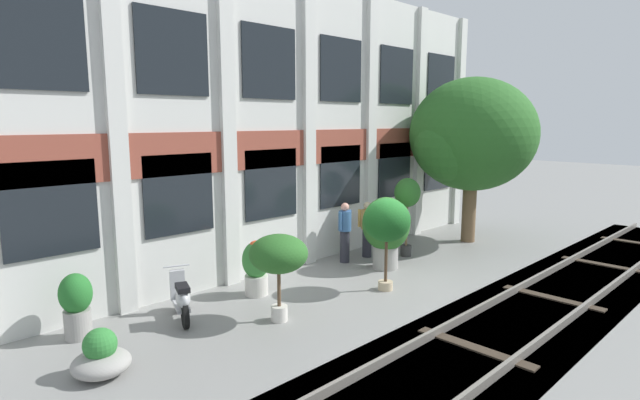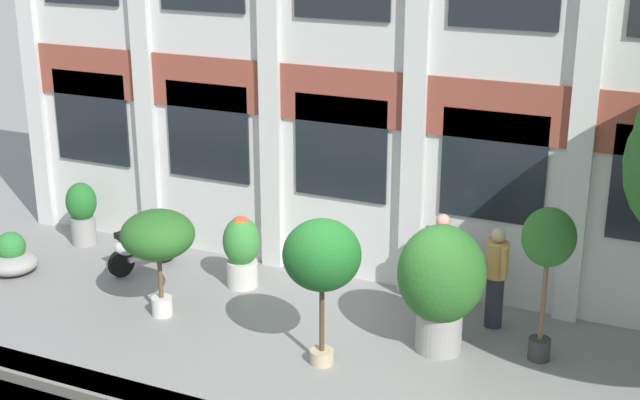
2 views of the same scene
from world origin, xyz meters
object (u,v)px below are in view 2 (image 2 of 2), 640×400
object	(u,v)px
potted_plant_stone_basin	(242,248)
potted_plant_wide_bowl	(12,258)
potted_plant_low_pan	(322,257)
resident_watching_tracks	(441,261)
potted_plant_terracotta_small	(158,237)
resident_by_doorway	(496,274)
scooter_near_curb	(140,246)
potted_plant_ribbed_drum	(441,280)
potted_plant_fluted_column	(82,211)
potted_plant_tall_urn	(548,245)

from	to	relation	value
potted_plant_stone_basin	potted_plant_wide_bowl	xyz separation A→B (m)	(-3.82, -1.18, -0.39)
potted_plant_low_pan	resident_watching_tracks	distance (m)	2.48
potted_plant_stone_basin	potted_plant_terracotta_small	size ratio (longest dim) A/B	0.72
resident_by_doorway	scooter_near_curb	bearing A→B (deg)	-34.22
potted_plant_terracotta_small	resident_watching_tracks	distance (m)	4.28
potted_plant_low_pan	potted_plant_ribbed_drum	distance (m)	1.77
potted_plant_fluted_column	potted_plant_low_pan	bearing A→B (deg)	-20.79
resident_watching_tracks	potted_plant_ribbed_drum	bearing A→B (deg)	10.99
potted_plant_tall_urn	potted_plant_terracotta_small	bearing A→B (deg)	-169.42
potted_plant_wide_bowl	potted_plant_stone_basin	bearing A→B (deg)	17.14
potted_plant_ribbed_drum	scooter_near_curb	bearing A→B (deg)	173.86
potted_plant_stone_basin	potted_plant_wide_bowl	size ratio (longest dim) A/B	1.41
potted_plant_fluted_column	resident_by_doorway	distance (m)	7.72
potted_plant_low_pan	resident_watching_tracks	world-z (taller)	potted_plant_low_pan
potted_plant_tall_urn	resident_watching_tracks	distance (m)	2.04
potted_plant_low_pan	potted_plant_ribbed_drum	xyz separation A→B (m)	(1.33, 1.05, -0.50)
potted_plant_stone_basin	resident_by_doorway	bearing A→B (deg)	4.19
potted_plant_wide_bowl	resident_by_doorway	distance (m)	8.10
potted_plant_tall_urn	potted_plant_ribbed_drum	xyz separation A→B (m)	(-1.35, -0.32, -0.62)
potted_plant_terracotta_small	resident_watching_tracks	bearing A→B (deg)	25.45
potted_plant_low_pan	scooter_near_curb	size ratio (longest dim) A/B	1.58
potted_plant_stone_basin	potted_plant_ribbed_drum	xyz separation A→B (m)	(3.60, -0.76, 0.41)
potted_plant_low_pan	resident_by_doorway	size ratio (longest dim) A/B	1.34
resident_by_doorway	resident_watching_tracks	distance (m)	0.86
potted_plant_wide_bowl	resident_by_doorway	bearing A→B (deg)	10.56
potted_plant_low_pan	scooter_near_curb	distance (m)	4.63
potted_plant_ribbed_drum	potted_plant_wide_bowl	distance (m)	7.48
potted_plant_terracotta_small	potted_plant_ribbed_drum	size ratio (longest dim) A/B	0.90
potted_plant_terracotta_small	resident_by_doorway	distance (m)	5.04
potted_plant_tall_urn	resident_watching_tracks	xyz separation A→B (m)	(-1.69, 0.79, -0.83)
potted_plant_tall_urn	resident_by_doorway	distance (m)	1.41
potted_plant_terracotta_small	potted_plant_tall_urn	size ratio (longest dim) A/B	0.76
scooter_near_curb	potted_plant_fluted_column	bearing A→B (deg)	90.93
potted_plant_terracotta_small	resident_by_doorway	size ratio (longest dim) A/B	1.08
potted_plant_stone_basin	resident_by_doorway	xyz separation A→B (m)	(4.12, 0.30, 0.17)
potted_plant_stone_basin	potted_plant_fluted_column	world-z (taller)	potted_plant_stone_basin
potted_plant_fluted_column	scooter_near_curb	world-z (taller)	potted_plant_fluted_column
potted_plant_stone_basin	scooter_near_curb	world-z (taller)	potted_plant_stone_basin
potted_plant_fluted_column	potted_plant_wide_bowl	xyz separation A→B (m)	(-0.22, -1.60, -0.36)
potted_plant_terracotta_small	potted_plant_low_pan	xyz separation A→B (m)	(2.85, -0.33, 0.29)
potted_plant_tall_urn	potted_plant_wide_bowl	world-z (taller)	potted_plant_tall_urn
scooter_near_curb	resident_by_doorway	xyz separation A→B (m)	(6.03, 0.46, 0.40)
potted_plant_ribbed_drum	potted_plant_wide_bowl	size ratio (longest dim) A/B	2.16
potted_plant_low_pan	resident_by_doorway	xyz separation A→B (m)	(1.85, 2.10, -0.74)
potted_plant_ribbed_drum	resident_watching_tracks	distance (m)	1.19
potted_plant_ribbed_drum	scooter_near_curb	distance (m)	5.58
potted_plant_fluted_column	potted_plant_wide_bowl	distance (m)	1.66
potted_plant_terracotta_small	potted_plant_fluted_column	xyz separation A→B (m)	(-3.02, 1.89, -0.64)
resident_watching_tracks	potted_plant_wide_bowl	bearing A→B (deg)	-83.75
potted_plant_fluted_column	resident_watching_tracks	size ratio (longest dim) A/B	0.72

